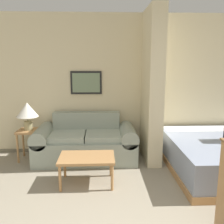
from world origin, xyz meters
name	(u,v)px	position (x,y,z in m)	size (l,w,h in m)	color
wall_back	(121,85)	(0.00, 3.49, 1.29)	(6.75, 0.16, 2.60)	beige
wall_partition_pillar	(152,87)	(0.50, 2.99, 1.30)	(0.24, 0.89, 2.60)	beige
couch	(86,143)	(-0.66, 3.00, 0.31)	(1.79, 0.84, 0.81)	#99A393
coffee_table	(87,160)	(-0.59, 2.08, 0.36)	(0.78, 0.52, 0.41)	#B27F4C
side_table	(29,136)	(-1.67, 3.04, 0.43)	(0.38, 0.38, 0.55)	#B27F4C
table_lamp	(27,111)	(-1.67, 3.04, 0.89)	(0.38, 0.38, 0.49)	tan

